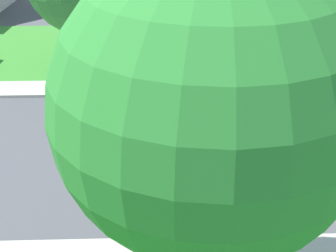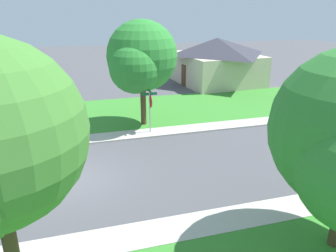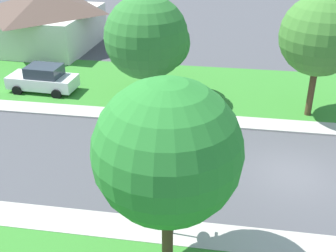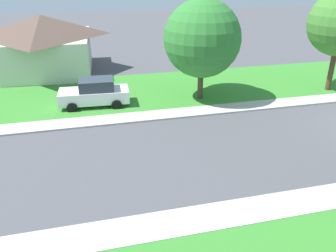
% 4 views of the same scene
% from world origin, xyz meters
% --- Properties ---
extents(ground_plane, '(120.00, 120.00, 0.00)m').
position_xyz_m(ground_plane, '(0.00, 0.00, 0.00)').
color(ground_plane, '#4C4C51').
extents(lawn_east, '(8.00, 56.00, 0.08)m').
position_xyz_m(lawn_east, '(9.40, 12.00, 0.04)').
color(lawn_east, '#38842D').
rests_on(lawn_east, ground).
extents(stop_sign_far_corner, '(0.92, 0.92, 2.77)m').
position_xyz_m(stop_sign_far_corner, '(-4.79, 4.75, 1.89)').
color(stop_sign_far_corner, '#9E9EA3').
rests_on(stop_sign_far_corner, ground).
extents(tree_corner_large, '(4.72, 4.39, 6.74)m').
position_xyz_m(tree_corner_large, '(-6.16, 4.49, 4.39)').
color(tree_corner_large, '#4C3823').
rests_on(tree_corner_large, ground).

